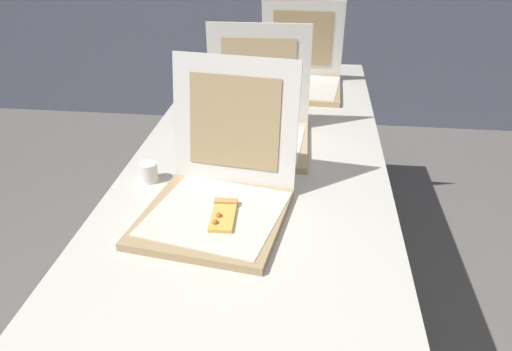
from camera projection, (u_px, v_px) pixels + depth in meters
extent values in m
cube|color=silver|center=(256.00, 169.00, 1.66)|extent=(0.85, 2.43, 0.03)
cylinder|color=gray|center=(218.00, 130.00, 2.87)|extent=(0.04, 0.04, 0.71)
cylinder|color=gray|center=(343.00, 136.00, 2.80)|extent=(0.04, 0.04, 0.71)
cube|color=tan|center=(213.00, 218.00, 1.36)|extent=(0.43, 0.43, 0.02)
cube|color=silver|center=(216.00, 213.00, 1.36)|extent=(0.40, 0.40, 0.00)
cube|color=white|center=(234.00, 121.00, 1.44)|extent=(0.38, 0.11, 0.37)
cube|color=tan|center=(234.00, 122.00, 1.44)|extent=(0.27, 0.08, 0.27)
cube|color=#E5B74C|center=(223.00, 217.00, 1.33)|extent=(0.07, 0.14, 0.01)
cube|color=tan|center=(226.00, 202.00, 1.39)|extent=(0.07, 0.03, 0.02)
sphere|color=orange|center=(219.00, 215.00, 1.32)|extent=(0.02, 0.02, 0.02)
sphere|color=orange|center=(215.00, 222.00, 1.29)|extent=(0.02, 0.02, 0.02)
cube|color=tan|center=(254.00, 144.00, 1.77)|extent=(0.38, 0.38, 0.02)
cube|color=silver|center=(256.00, 141.00, 1.76)|extent=(0.34, 0.34, 0.00)
cube|color=white|center=(259.00, 75.00, 1.83)|extent=(0.38, 0.03, 0.37)
cube|color=tan|center=(259.00, 75.00, 1.83)|extent=(0.27, 0.02, 0.27)
cube|color=tan|center=(299.00, 89.00, 2.29)|extent=(0.38, 0.38, 0.02)
cube|color=silver|center=(300.00, 86.00, 2.29)|extent=(0.37, 0.37, 0.00)
cube|color=white|center=(302.00, 39.00, 2.32)|extent=(0.38, 0.10, 0.37)
cube|color=tan|center=(302.00, 39.00, 2.32)|extent=(0.27, 0.07, 0.26)
cylinder|color=white|center=(302.00, 79.00, 2.29)|extent=(0.03, 0.03, 0.00)
cylinder|color=white|center=(304.00, 82.00, 2.30)|extent=(0.01, 0.00, 0.03)
cylinder|color=white|center=(301.00, 81.00, 2.31)|extent=(0.01, 0.00, 0.03)
cylinder|color=white|center=(301.00, 82.00, 2.29)|extent=(0.01, 0.00, 0.03)
cylinder|color=white|center=(211.00, 111.00, 2.00)|extent=(0.06, 0.06, 0.06)
cylinder|color=white|center=(148.00, 172.00, 1.55)|extent=(0.06, 0.06, 0.06)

